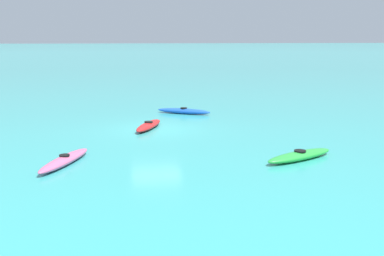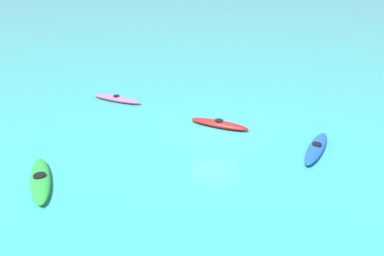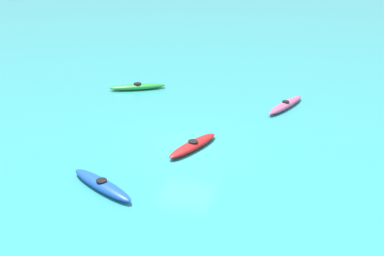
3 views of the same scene
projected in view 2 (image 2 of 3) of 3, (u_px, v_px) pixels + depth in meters
ground_plane at (216, 129)px, 16.70m from camera, size 600.00×600.00×0.00m
kayak_pink at (117, 99)px, 20.29m from camera, size 3.40×1.80×0.37m
kayak_green at (40, 179)px, 12.39m from camera, size 2.12×3.26×0.37m
kayak_blue at (316, 148)px, 14.63m from camera, size 2.13×3.30×0.37m
kayak_red at (219, 124)px, 16.94m from camera, size 3.16×1.78×0.37m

